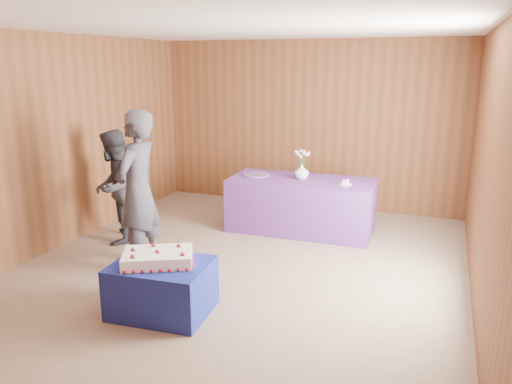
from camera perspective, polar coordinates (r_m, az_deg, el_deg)
The scene contains 13 objects.
ground at distance 5.83m, azimuth -2.13°, elevation -9.05°, with size 6.00×6.00×0.00m, color gray.
room_shell at distance 5.37m, azimuth -2.32°, elevation 8.86°, with size 5.04×6.04×2.72m.
cake_table at distance 4.93m, azimuth -10.69°, elevation -10.71°, with size 0.90×0.70×0.50m, color navy.
serving_table at distance 7.11m, azimuth 5.17°, elevation -1.49°, with size 2.00×0.90×0.75m, color #6B3490.
sheet_cake at distance 4.82m, azimuth -11.16°, elevation -7.36°, with size 0.80×0.70×0.16m.
vase at distance 7.02m, azimuth 5.25°, elevation 2.34°, with size 0.20×0.20×0.21m, color white.
flower_spray at distance 6.97m, azimuth 5.29°, elevation 4.33°, with size 0.22×0.22×0.17m.
platter at distance 7.24m, azimuth 0.04°, elevation 2.01°, with size 0.39×0.39×0.02m, color #7151A3.
plate at distance 6.78m, azimuth 10.20°, elevation 0.87°, with size 0.18×0.18×0.01m, color white.
cake_slice at distance 6.77m, azimuth 10.21°, elevation 1.17°, with size 0.08×0.08×0.08m.
knife at distance 6.60m, azimuth 10.27°, elevation 0.45°, with size 0.26×0.02×0.00m, color silver.
guest_left at distance 5.84m, azimuth -13.37°, elevation 0.15°, with size 0.67×0.44×1.84m, color #3B3A45.
guest_right at distance 6.80m, azimuth -15.88°, elevation 0.54°, with size 0.73×0.57×1.50m, color #2E2E38.
Camera 1 is at (2.09, -4.91, 2.34)m, focal length 35.00 mm.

